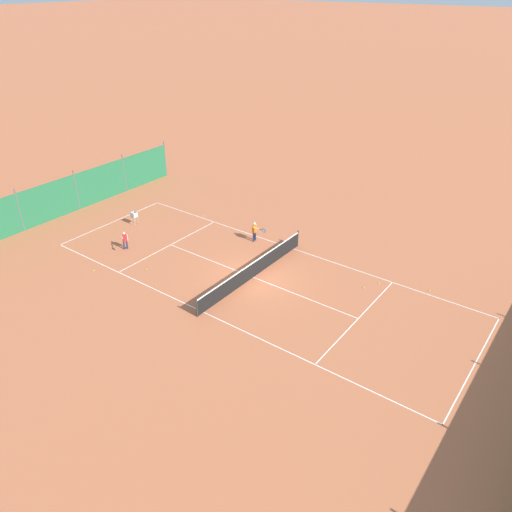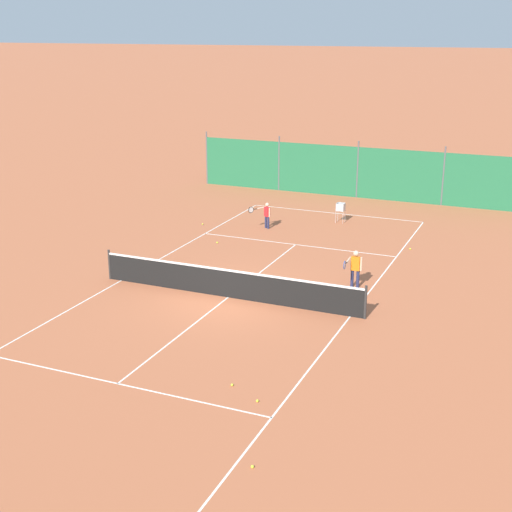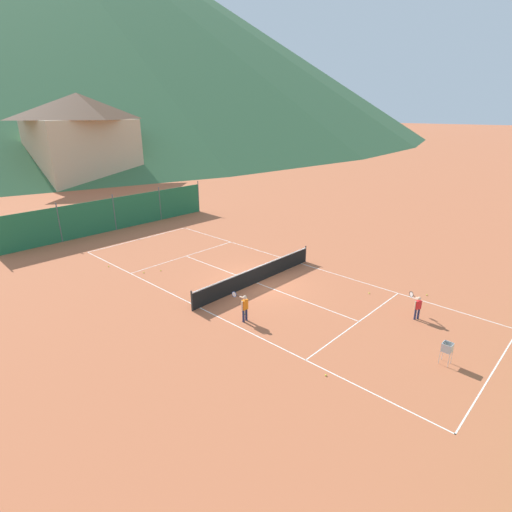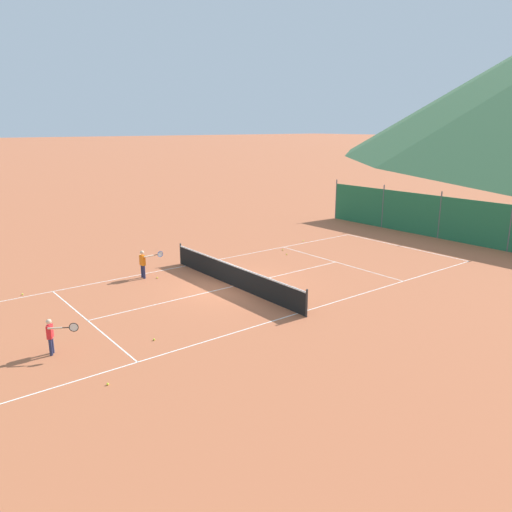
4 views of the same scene
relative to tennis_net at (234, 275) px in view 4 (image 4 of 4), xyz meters
name	(u,v)px [view 4 (image 4 of 4)]	position (x,y,z in m)	size (l,w,h in m)	color
ground_plane	(234,286)	(0.00, 0.00, -0.50)	(600.00, 600.00, 0.00)	#B7603D
court_line_markings	(234,286)	(0.00, 0.00, -0.50)	(8.25, 23.85, 0.01)	white
tennis_net	(234,275)	(0.00, 0.00, 0.00)	(9.18, 0.08, 1.06)	#2D2D2D
windscreen_fence_far	(440,217)	(0.00, 15.50, 0.81)	(17.28, 0.08, 2.90)	#236B42
player_far_baseline	(144,262)	(-3.52, -2.50, 0.25)	(0.44, 1.07, 1.29)	#23284C
player_near_service	(52,334)	(2.04, -8.17, 0.17)	(0.77, 0.81, 1.14)	#23284C
tennis_ball_alley_left	(157,278)	(-3.07, -2.09, -0.47)	(0.07, 0.07, 0.07)	#CCE033
tennis_ball_mid_court	(283,250)	(-3.53, 5.88, -0.47)	(0.07, 0.07, 0.07)	#CCE033
tennis_ball_service_box	(154,339)	(3.00, -5.31, -0.47)	(0.07, 0.07, 0.07)	#CCE033
tennis_ball_alley_right	(108,384)	(4.85, -7.61, -0.47)	(0.07, 0.07, 0.07)	#CCE033
tennis_ball_near_corner	(287,254)	(-2.65, 5.40, -0.47)	(0.07, 0.07, 0.07)	#CCE033
tennis_ball_by_net_right	(22,294)	(-4.40, -7.52, -0.47)	(0.07, 0.07, 0.07)	#CCE033
tennis_ball_by_net_left	(303,241)	(-4.46, 8.33, -0.47)	(0.07, 0.07, 0.07)	#CCE033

